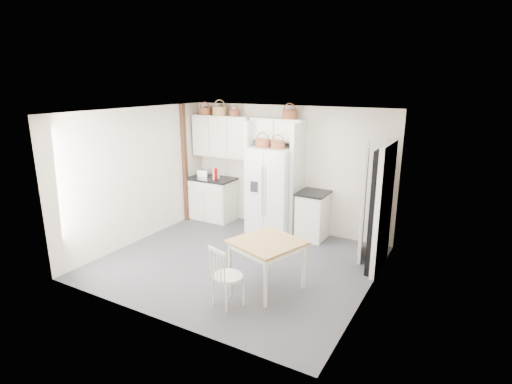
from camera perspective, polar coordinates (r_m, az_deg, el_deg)
The scene contains 28 objects.
floor at distance 7.12m, azimuth -2.65°, elevation -9.95°, with size 4.50×4.50×0.00m, color #414146.
ceiling at distance 6.45m, azimuth -2.94°, elevation 11.39°, with size 4.50×4.50×0.00m, color white.
wall_back at distance 8.38m, azimuth 4.51°, elevation 3.34°, with size 4.50×4.50×0.00m, color beige.
wall_left at distance 8.06m, azimuth -16.48°, elevation 2.25°, with size 4.00×4.00×0.00m, color beige.
wall_right at distance 5.84m, azimuth 16.30°, elevation -2.70°, with size 4.00×4.00×0.00m, color beige.
refrigerator at distance 8.21m, azimuth 2.40°, elevation 0.21°, with size 0.93×0.74×1.79m, color silver.
base_cab_left at distance 9.18m, azimuth -6.19°, elevation -1.01°, with size 1.00×0.63×0.93m, color beige.
base_cab_right at distance 8.07m, azimuth 8.12°, elevation -3.44°, with size 0.53×0.63×0.92m, color beige.
dining_table at distance 6.16m, azimuth 1.57°, elevation -10.29°, with size 0.91×0.91×0.76m, color brown.
windsor_chair at distance 5.68m, azimuth -4.00°, elevation -11.92°, with size 0.44×0.40×0.89m, color beige.
counter_left at distance 9.06m, azimuth -6.28°, elevation 1.92°, with size 1.04×0.67×0.04m, color black.
counter_right at distance 7.92m, azimuth 8.25°, elevation -0.13°, with size 0.57×0.67×0.04m, color black.
toaster at distance 9.15m, azimuth -7.58°, elevation 2.67°, with size 0.23×0.13×0.16m, color silver.
cookbook_red at distance 8.86m, azimuth -5.69°, elevation 2.63°, with size 0.04×0.17×0.26m, color #BD0B10.
cookbook_cream at distance 8.86m, azimuth -5.71°, elevation 2.66°, with size 0.04×0.18×0.27m, color beige.
basket_upper_a at distance 9.07m, azimuth -7.27°, elevation 11.39°, with size 0.27×0.27×0.16m, color maroon.
basket_upper_b at distance 8.84m, azimuth -5.19°, elevation 11.46°, with size 0.32×0.32×0.19m, color brown.
basket_upper_c at distance 8.63m, azimuth -3.07°, elevation 11.20°, with size 0.22×0.22×0.13m, color maroon.
basket_bridge_b at distance 8.02m, azimuth 4.83°, elevation 10.99°, with size 0.30×0.30×0.17m, color maroon.
basket_fridge_a at distance 8.01m, azimuth 0.97°, elevation 6.98°, with size 0.31×0.31×0.16m, color maroon.
basket_fridge_b at distance 7.86m, azimuth 3.13°, elevation 6.75°, with size 0.28×0.28×0.15m, color maroon.
upper_cabinet at distance 8.86m, azimuth -4.79°, elevation 7.94°, with size 1.40×0.34×0.90m, color beige.
bridge_cabinet at distance 8.16m, azimuth 3.15°, elevation 8.90°, with size 1.12×0.34×0.45m, color beige.
fridge_panel_left at distance 8.45m, azimuth -0.44°, elevation 2.44°, with size 0.08×0.60×2.30m, color beige.
fridge_panel_right at distance 8.00m, azimuth 5.91°, elevation 1.62°, with size 0.08×0.60×2.30m, color beige.
trim_post at distance 9.00m, azimuth -10.13°, elevation 3.99°, with size 0.09×0.09×2.60m, color #391F15.
doorway_void at distance 6.87m, azimuth 17.36°, elevation -2.46°, with size 0.18×0.85×2.05m, color black.
door_slab at distance 7.26m, azimuth 15.17°, elevation -1.33°, with size 0.80×0.04×2.05m, color white.
Camera 1 is at (3.44, -5.44, 3.06)m, focal length 28.00 mm.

